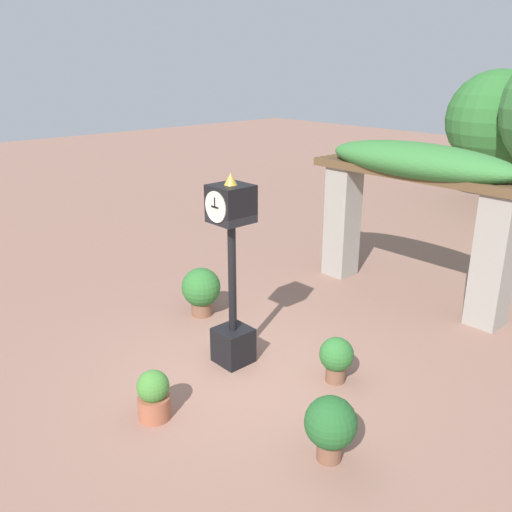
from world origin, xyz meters
TOP-DOWN VIEW (x-y plane):
  - ground_plane at (0.00, 0.00)m, footprint 60.00×60.00m
  - pedestal_clock at (-0.38, 0.15)m, footprint 0.56×0.61m
  - pergola at (0.00, 4.51)m, footprint 4.69×1.20m
  - potted_plant_near_left at (2.20, -0.47)m, footprint 0.65×0.65m
  - potted_plant_near_right at (-2.14, 0.82)m, footprint 0.75×0.75m
  - potted_plant_far_left at (1.12, 0.94)m, footprint 0.53×0.53m
  - potted_plant_far_right at (0.04, -1.62)m, footprint 0.45×0.45m

SIDE VIEW (x-z plane):
  - ground_plane at x=0.00m, z-range 0.00..0.00m
  - potted_plant_far_right at x=0.04m, z-range -0.01..0.71m
  - potted_plant_far_left at x=1.12m, z-range 0.05..0.77m
  - potted_plant_near_left at x=2.20m, z-range 0.07..0.92m
  - potted_plant_near_right at x=-2.14m, z-range 0.06..1.00m
  - pedestal_clock at x=-0.38m, z-range 0.01..3.12m
  - pergola at x=0.00m, z-range 0.71..3.90m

